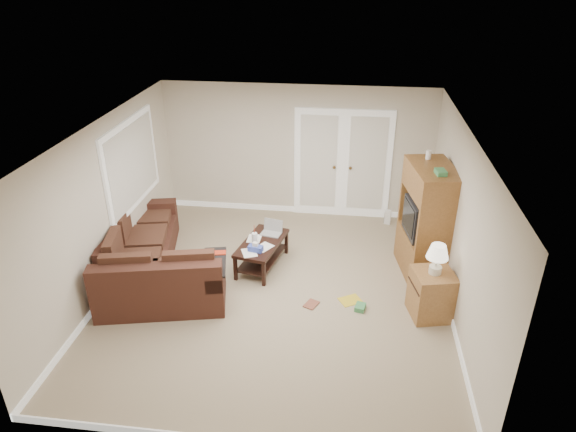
# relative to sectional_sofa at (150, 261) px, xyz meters

# --- Properties ---
(floor) EXTENTS (5.50, 5.50, 0.00)m
(floor) POSITION_rel_sectional_sofa_xyz_m (1.98, -0.09, -0.33)
(floor) COLOR tan
(floor) RESTS_ON ground
(ceiling) EXTENTS (5.00, 5.50, 0.02)m
(ceiling) POSITION_rel_sectional_sofa_xyz_m (1.98, -0.09, 2.17)
(ceiling) COLOR silver
(ceiling) RESTS_ON wall_back
(wall_left) EXTENTS (0.02, 5.50, 2.50)m
(wall_left) POSITION_rel_sectional_sofa_xyz_m (-0.52, -0.09, 0.92)
(wall_left) COLOR beige
(wall_left) RESTS_ON floor
(wall_right) EXTENTS (0.02, 5.50, 2.50)m
(wall_right) POSITION_rel_sectional_sofa_xyz_m (4.48, -0.09, 0.92)
(wall_right) COLOR beige
(wall_right) RESTS_ON floor
(wall_back) EXTENTS (5.00, 0.02, 2.50)m
(wall_back) POSITION_rel_sectional_sofa_xyz_m (1.98, 2.66, 0.92)
(wall_back) COLOR beige
(wall_back) RESTS_ON floor
(wall_front) EXTENTS (5.00, 0.02, 2.50)m
(wall_front) POSITION_rel_sectional_sofa_xyz_m (1.98, -2.84, 0.92)
(wall_front) COLOR beige
(wall_front) RESTS_ON floor
(baseboards) EXTENTS (5.00, 5.50, 0.10)m
(baseboards) POSITION_rel_sectional_sofa_xyz_m (1.98, -0.09, -0.28)
(baseboards) COLOR white
(baseboards) RESTS_ON floor
(french_doors) EXTENTS (1.80, 0.05, 2.13)m
(french_doors) POSITION_rel_sectional_sofa_xyz_m (2.83, 2.63, 0.71)
(french_doors) COLOR white
(french_doors) RESTS_ON floor
(window_left) EXTENTS (0.05, 1.92, 1.42)m
(window_left) POSITION_rel_sectional_sofa_xyz_m (-0.49, 0.91, 1.22)
(window_left) COLOR white
(window_left) RESTS_ON wall_left
(sectional_sofa) EXTENTS (2.36, 2.85, 0.84)m
(sectional_sofa) POSITION_rel_sectional_sofa_xyz_m (0.00, 0.00, 0.00)
(sectional_sofa) COLOR #44241A
(sectional_sofa) RESTS_ON floor
(coffee_table) EXTENTS (0.77, 1.19, 0.75)m
(coffee_table) POSITION_rel_sectional_sofa_xyz_m (1.65, 0.62, -0.08)
(coffee_table) COLOR black
(coffee_table) RESTS_ON floor
(tv_armoire) EXTENTS (0.79, 1.20, 1.92)m
(tv_armoire) POSITION_rel_sectional_sofa_xyz_m (4.17, 0.77, 0.57)
(tv_armoire) COLOR brown
(tv_armoire) RESTS_ON floor
(side_cabinet) EXTENTS (0.63, 0.63, 1.13)m
(side_cabinet) POSITION_rel_sectional_sofa_xyz_m (4.18, -0.36, 0.07)
(side_cabinet) COLOR olive
(side_cabinet) RESTS_ON floor
(space_heater) EXTENTS (0.13, 0.11, 0.27)m
(space_heater) POSITION_rel_sectional_sofa_xyz_m (3.73, 2.36, -0.19)
(space_heater) COLOR white
(space_heater) RESTS_ON floor
(floor_magazine) EXTENTS (0.39, 0.36, 0.01)m
(floor_magazine) POSITION_rel_sectional_sofa_xyz_m (3.08, -0.17, -0.33)
(floor_magazine) COLOR gold
(floor_magazine) RESTS_ON floor
(floor_greenbox) EXTENTS (0.17, 0.21, 0.07)m
(floor_greenbox) POSITION_rel_sectional_sofa_xyz_m (3.22, -0.36, -0.29)
(floor_greenbox) COLOR #3C854C
(floor_greenbox) RESTS_ON floor
(floor_book) EXTENTS (0.25, 0.28, 0.02)m
(floor_book) POSITION_rel_sectional_sofa_xyz_m (2.45, -0.31, -0.32)
(floor_book) COLOR brown
(floor_book) RESTS_ON floor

